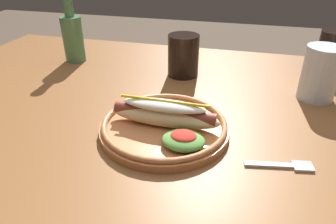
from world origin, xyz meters
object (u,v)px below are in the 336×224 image
object	(u,v)px
hot_dog_plate	(165,123)
glass_bottle	(73,35)
soda_cup	(183,56)
extra_cup	(330,52)
water_cup	(320,73)
fork	(285,166)

from	to	relation	value
hot_dog_plate	glass_bottle	world-z (taller)	glass_bottle
soda_cup	extra_cup	bearing A→B (deg)	17.12
water_cup	glass_bottle	bearing A→B (deg)	172.49
extra_cup	glass_bottle	xyz separation A→B (m)	(-0.79, -0.10, 0.02)
fork	water_cup	xyz separation A→B (m)	(0.09, 0.30, 0.06)
extra_cup	soda_cup	bearing A→B (deg)	-162.88
water_cup	hot_dog_plate	bearing A→B (deg)	-142.88
soda_cup	water_cup	distance (m)	0.36
fork	water_cup	bearing A→B (deg)	62.83
extra_cup	glass_bottle	bearing A→B (deg)	-172.88
extra_cup	water_cup	bearing A→B (deg)	-107.17
soda_cup	glass_bottle	size ratio (longest dim) A/B	0.52
water_cup	glass_bottle	world-z (taller)	glass_bottle
soda_cup	extra_cup	world-z (taller)	extra_cup
glass_bottle	fork	bearing A→B (deg)	-32.16
fork	water_cup	world-z (taller)	water_cup
water_cup	extra_cup	size ratio (longest dim) A/B	1.08
extra_cup	fork	bearing A→B (deg)	-107.10
hot_dog_plate	glass_bottle	xyz separation A→B (m)	(-0.40, 0.34, 0.06)
extra_cup	glass_bottle	size ratio (longest dim) A/B	0.55
fork	glass_bottle	size ratio (longest dim) A/B	0.53
hot_dog_plate	extra_cup	world-z (taller)	extra_cup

